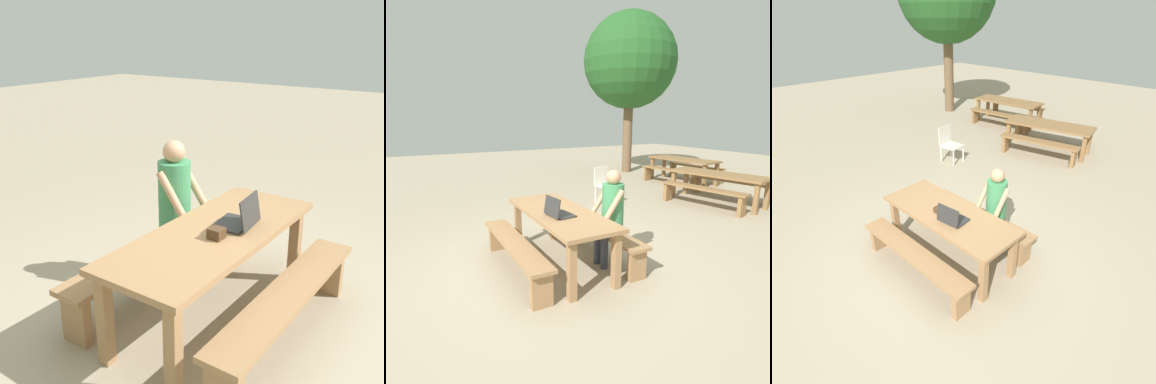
% 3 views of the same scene
% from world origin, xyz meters
% --- Properties ---
extents(ground_plane, '(30.00, 30.00, 0.00)m').
position_xyz_m(ground_plane, '(0.00, 0.00, 0.00)').
color(ground_plane, tan).
extents(picnic_table_front, '(2.03, 0.78, 0.75)m').
position_xyz_m(picnic_table_front, '(0.00, 0.00, 0.64)').
color(picnic_table_front, '#9E754C').
rests_on(picnic_table_front, ground).
extents(bench_near, '(1.96, 0.30, 0.44)m').
position_xyz_m(bench_near, '(0.00, -0.63, 0.34)').
color(bench_near, '#9E754C').
rests_on(bench_near, ground).
extents(bench_far, '(1.96, 0.30, 0.44)m').
position_xyz_m(bench_far, '(0.00, 0.63, 0.34)').
color(bench_far, '#9E754C').
rests_on(bench_far, ground).
extents(laptop, '(0.37, 0.33, 0.26)m').
position_xyz_m(laptop, '(0.19, -0.11, 0.81)').
color(laptop, '#2D2D2D').
rests_on(laptop, picnic_table_front).
extents(small_pouch, '(0.11, 0.11, 0.08)m').
position_xyz_m(small_pouch, '(-0.11, -0.08, 0.79)').
color(small_pouch, '#4C331E').
rests_on(small_pouch, picnic_table_front).
extents(person_seated, '(0.40, 0.40, 1.31)m').
position_xyz_m(person_seated, '(0.33, 0.60, 0.76)').
color(person_seated, '#333847').
rests_on(person_seated, ground).
extents(plastic_chair, '(0.50, 0.50, 0.85)m').
position_xyz_m(plastic_chair, '(-2.52, 2.36, 0.45)').
color(plastic_chair, silver).
rests_on(plastic_chair, ground).
extents(picnic_table_mid, '(2.28, 1.20, 0.71)m').
position_xyz_m(picnic_table_mid, '(-1.19, 4.60, 0.61)').
color(picnic_table_mid, olive).
rests_on(picnic_table_mid, ground).
extents(bench_mid_south, '(1.97, 0.70, 0.47)m').
position_xyz_m(bench_mid_south, '(-1.05, 3.95, 0.36)').
color(bench_mid_south, olive).
rests_on(bench_mid_south, ground).
extents(bench_mid_north, '(1.97, 0.70, 0.47)m').
position_xyz_m(bench_mid_north, '(-1.33, 5.25, 0.36)').
color(bench_mid_north, olive).
rests_on(bench_mid_north, ground).
extents(picnic_table_rear, '(2.19, 1.03, 0.74)m').
position_xyz_m(picnic_table_rear, '(-3.38, 5.74, 0.63)').
color(picnic_table_rear, olive).
rests_on(picnic_table_rear, ground).
extents(bench_rear_south, '(1.92, 0.53, 0.47)m').
position_xyz_m(bench_rear_south, '(-3.30, 5.12, 0.36)').
color(bench_rear_south, olive).
rests_on(bench_rear_south, ground).
extents(bench_rear_north, '(1.92, 0.53, 0.47)m').
position_xyz_m(bench_rear_north, '(-3.46, 6.37, 0.36)').
color(bench_rear_north, olive).
rests_on(bench_rear_north, ground).
extents(tree_left, '(3.18, 3.18, 5.42)m').
position_xyz_m(tree_left, '(-5.84, 5.46, 3.80)').
color(tree_left, brown).
rests_on(tree_left, ground).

